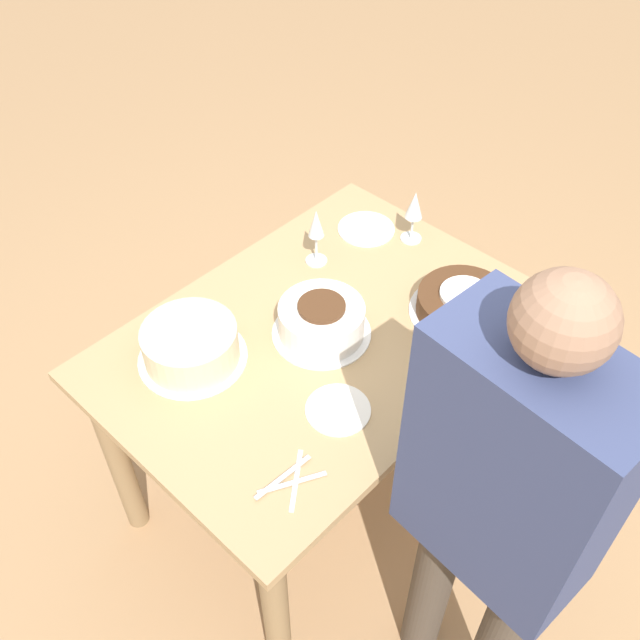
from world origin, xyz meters
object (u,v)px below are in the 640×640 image
Objects in this scene: cake_front_chocolate at (464,304)px; cake_back_decorated at (191,345)px; wine_glass_far at (316,227)px; cake_center_white at (321,321)px; person_cutting at (501,503)px; wine_glass_near at (414,208)px.

cake_back_decorated is at bearing 146.38° from cake_front_chocolate.
cake_back_decorated is 0.54m from wine_glass_far.
cake_center_white is at bearing 144.73° from cake_front_chocolate.
cake_center_white is at bearing -31.71° from cake_back_decorated.
person_cutting reaches higher than cake_front_chocolate.
cake_front_chocolate is 0.50m from wine_glass_far.
wine_glass_far is at bearing 46.15° from cake_center_white.
cake_center_white reaches higher than cake_front_chocolate.
cake_back_decorated is at bearing -175.95° from wine_glass_far.
cake_center_white is 1.55× the size of wine_glass_near.
cake_center_white is 0.36m from cake_back_decorated.
cake_back_decorated is 0.83m from wine_glass_near.
wine_glass_near reaches higher than cake_front_chocolate.
cake_center_white reaches higher than cake_back_decorated.
wine_glass_far is at bearing -19.31° from person_cutting.
cake_center_white is 0.18× the size of person_cutting.
cake_front_chocolate is 1.72× the size of wine_glass_near.
wine_glass_near is (0.17, 0.32, 0.09)m from cake_front_chocolate.
person_cutting reaches higher than wine_glass_near.
person_cutting is (-0.71, -0.78, 0.02)m from wine_glass_near.
wine_glass_far is at bearing 153.37° from wine_glass_near.
cake_front_chocolate is 1.60× the size of wine_glass_far.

